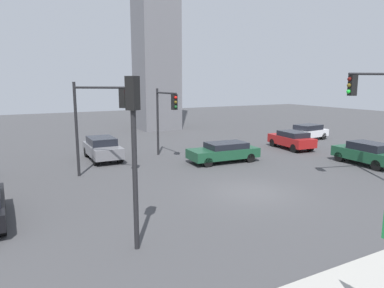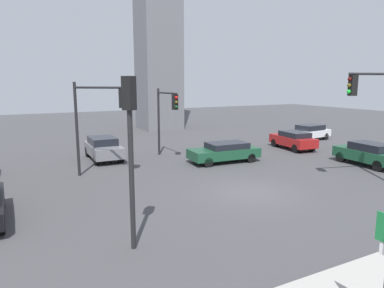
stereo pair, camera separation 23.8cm
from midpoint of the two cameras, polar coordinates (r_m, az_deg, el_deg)
ground_plane at (r=17.23m, az=9.24°, el=-7.76°), size 102.07×102.07×0.00m
traffic_light_0 at (r=19.78m, az=27.43°, el=5.76°), size 2.97×0.97×5.85m
traffic_light_1 at (r=24.04m, az=-4.56°, el=5.59°), size 0.35×2.97×4.79m
traffic_light_2 at (r=10.70m, az=-10.05°, el=1.97°), size 0.49×0.45×5.41m
traffic_light_3 at (r=19.51m, az=-15.27°, el=5.20°), size 2.40×2.34×5.25m
car_0 at (r=23.23m, az=4.93°, el=-1.22°), size 4.74×2.18×1.31m
car_1 at (r=24.87m, az=26.31°, el=-1.32°), size 1.93×4.14×1.48m
car_2 at (r=33.74m, az=18.01°, el=1.90°), size 4.33×2.25×1.39m
car_4 at (r=28.76m, az=15.69°, el=0.72°), size 2.15×4.12×1.41m
car_6 at (r=24.61m, az=-14.68°, el=-0.63°), size 1.93×4.28×1.53m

